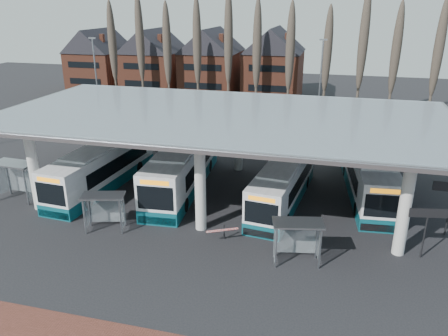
% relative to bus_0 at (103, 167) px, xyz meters
% --- Properties ---
extents(ground, '(140.00, 140.00, 0.00)m').
position_rel_bus_0_xyz_m(ground, '(9.54, -7.31, -1.58)').
color(ground, black).
rests_on(ground, ground).
extents(station_canopy, '(32.00, 16.00, 6.34)m').
position_rel_bus_0_xyz_m(station_canopy, '(9.54, 0.69, 4.10)').
color(station_canopy, silver).
rests_on(station_canopy, ground).
extents(poplar_row, '(45.10, 1.10, 14.50)m').
position_rel_bus_0_xyz_m(poplar_row, '(9.54, 25.69, 7.19)').
color(poplar_row, '#473D33').
rests_on(poplar_row, ground).
extents(townhouse_row, '(36.80, 10.30, 12.25)m').
position_rel_bus_0_xyz_m(townhouse_row, '(-6.21, 36.69, 4.36)').
color(townhouse_row, brown).
rests_on(townhouse_row, ground).
extents(lamp_post_a, '(0.80, 0.16, 10.17)m').
position_rel_bus_0_xyz_m(lamp_post_a, '(-8.46, 14.69, 3.75)').
color(lamp_post_a, slate).
rests_on(lamp_post_a, ground).
extents(lamp_post_b, '(0.80, 0.16, 10.17)m').
position_rel_bus_0_xyz_m(lamp_post_b, '(15.54, 18.69, 3.75)').
color(lamp_post_b, slate).
rests_on(lamp_post_b, ground).
extents(bus_0, '(3.43, 12.24, 3.36)m').
position_rel_bus_0_xyz_m(bus_0, '(0.00, 0.00, 0.00)').
color(bus_0, white).
rests_on(bus_0, ground).
extents(bus_1, '(3.62, 13.10, 3.60)m').
position_rel_bus_0_xyz_m(bus_1, '(6.21, 1.29, 0.11)').
color(bus_1, white).
rests_on(bus_1, ground).
extents(bus_2, '(3.71, 11.53, 3.15)m').
position_rel_bus_0_xyz_m(bus_2, '(14.14, 0.53, -0.10)').
color(bus_2, white).
rests_on(bus_2, ground).
extents(bus_3, '(3.78, 12.45, 3.41)m').
position_rel_bus_0_xyz_m(bus_3, '(20.12, 3.56, 0.02)').
color(bus_3, white).
rests_on(bus_3, ground).
extents(shelter_0, '(3.17, 1.70, 2.88)m').
position_rel_bus_0_xyz_m(shelter_0, '(-4.86, -3.73, 0.51)').
color(shelter_0, gray).
rests_on(shelter_0, ground).
extents(shelter_1, '(2.89, 1.95, 2.45)m').
position_rel_bus_0_xyz_m(shelter_1, '(3.63, -6.36, 0.20)').
color(shelter_1, gray).
rests_on(shelter_1, ground).
extents(shelter_2, '(2.98, 1.92, 2.56)m').
position_rel_bus_0_xyz_m(shelter_2, '(15.84, -7.15, 0.28)').
color(shelter_2, gray).
rests_on(shelter_2, ground).
extents(info_sign_0, '(2.07, 0.46, 3.09)m').
position_rel_bus_0_xyz_m(info_sign_0, '(22.77, -4.95, 1.01)').
color(info_sign_0, black).
rests_on(info_sign_0, ground).
extents(barrier, '(1.78, 1.00, 0.99)m').
position_rel_bus_0_xyz_m(barrier, '(11.32, -6.08, -0.82)').
color(barrier, black).
rests_on(barrier, ground).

